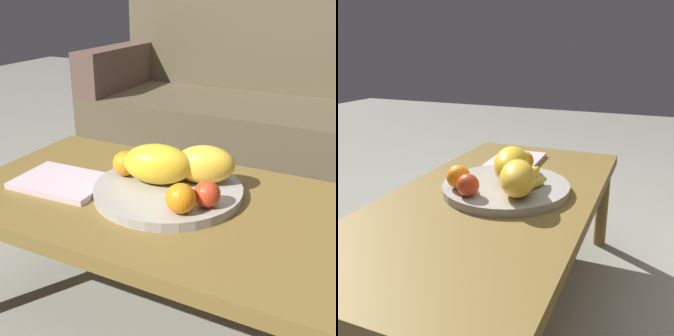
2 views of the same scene
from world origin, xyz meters
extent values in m
plane|color=gray|center=(0.00, 0.00, 0.00)|extent=(8.00, 8.00, 0.00)
cube|color=brown|center=(0.00, 0.00, 0.37)|extent=(1.19, 0.60, 0.04)
cylinder|color=brown|center=(-0.55, -0.26, 0.18)|extent=(0.05, 0.05, 0.35)
cylinder|color=brown|center=(-0.55, 0.26, 0.18)|extent=(0.05, 0.05, 0.35)
cylinder|color=#A09C93|center=(-0.05, 0.03, 0.41)|extent=(0.39, 0.39, 0.03)
ellipsoid|color=yellow|center=(-0.08, 0.03, 0.47)|extent=(0.20, 0.14, 0.11)
ellipsoid|color=yellow|center=(0.03, 0.09, 0.47)|extent=(0.18, 0.14, 0.10)
sphere|color=orange|center=(-0.19, 0.03, 0.45)|extent=(0.07, 0.07, 0.07)
sphere|color=orange|center=(0.04, -0.09, 0.45)|extent=(0.07, 0.07, 0.07)
sphere|color=red|center=(0.08, -0.04, 0.45)|extent=(0.06, 0.06, 0.06)
ellipsoid|color=yellow|center=(-0.03, 0.11, 0.44)|extent=(0.15, 0.10, 0.03)
ellipsoid|color=yellow|center=(-0.03, 0.08, 0.44)|extent=(0.15, 0.07, 0.03)
ellipsoid|color=gold|center=(-0.01, 0.09, 0.46)|extent=(0.15, 0.04, 0.03)
ellipsoid|color=yellow|center=(-0.03, 0.11, 0.46)|extent=(0.15, 0.04, 0.03)
cube|color=beige|center=(-0.34, -0.05, 0.40)|extent=(0.26, 0.19, 0.02)
camera|label=1|loc=(0.40, -0.86, 0.89)|focal=44.84mm
camera|label=2|loc=(0.97, 0.44, 0.83)|focal=40.59mm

